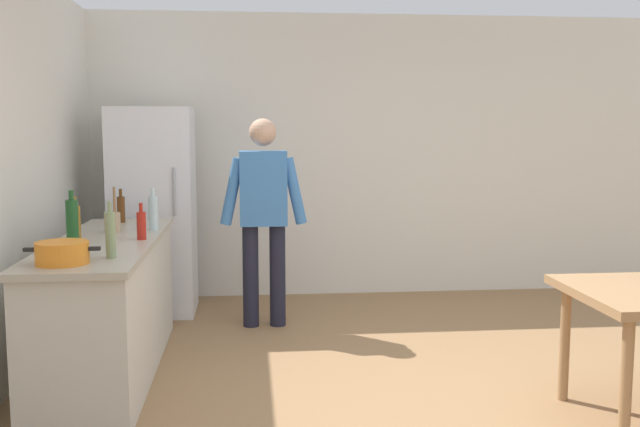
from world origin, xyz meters
name	(u,v)px	position (x,y,z in m)	size (l,w,h in m)	color
ground_plane	(435,408)	(0.00, 0.00, 0.00)	(14.00, 14.00, 0.00)	#936D47
wall_back	(358,156)	(0.00, 3.00, 1.35)	(6.40, 0.12, 2.70)	silver
kitchen_counter	(108,307)	(-2.00, 0.80, 0.45)	(0.64, 2.20, 0.90)	beige
refrigerator	(154,211)	(-1.90, 2.40, 0.90)	(0.70, 0.67, 1.80)	white
person	(264,208)	(-0.95, 1.85, 0.98)	(0.70, 0.22, 1.70)	#1E1E2D
cooking_pot	(62,253)	(-2.07, -0.03, 0.96)	(0.40, 0.28, 0.12)	orange
utensil_jar	(113,221)	(-2.01, 1.12, 0.98)	(0.11, 0.11, 0.32)	tan
bottle_water_clear	(153,213)	(-1.74, 1.21, 1.03)	(0.07, 0.07, 0.30)	silver
bottle_vinegar_tall	(111,234)	(-1.84, 0.12, 1.04)	(0.06, 0.06, 0.32)	gray
bottle_beer_brown	(121,209)	(-2.05, 1.67, 1.01)	(0.06, 0.06, 0.26)	#5B3314
bottle_sauce_red	(141,225)	(-1.77, 0.78, 1.00)	(0.06, 0.06, 0.24)	#B22319
bottle_oil_amber	(76,222)	(-2.19, 0.84, 1.02)	(0.06, 0.06, 0.28)	#996619
bottle_wine_green	(72,221)	(-2.17, 0.64, 1.05)	(0.08, 0.08, 0.34)	#1E5123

